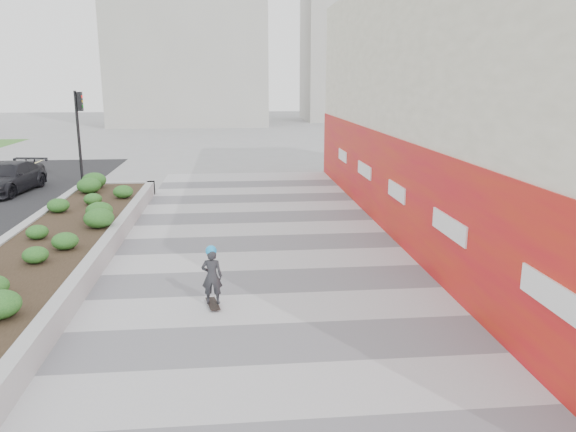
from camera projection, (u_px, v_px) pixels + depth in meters
name	position (u px, v px, depth m)	size (l,w,h in m)	color
ground	(289.00, 397.00, 8.40)	(160.00, 160.00, 0.00)	gray
walkway	(274.00, 316.00, 11.30)	(8.00, 36.00, 0.01)	#A8A8AD
building	(490.00, 102.00, 16.83)	(6.04, 24.08, 8.00)	beige
planter	(51.00, 247.00, 14.54)	(3.00, 18.00, 0.90)	#9E9EA0
traffic_signal_near	(79.00, 125.00, 23.97)	(0.33, 0.28, 4.20)	black
distant_bldg_north_l	(188.00, 28.00, 58.75)	(16.00, 12.00, 20.00)	#ADAAA3
distant_bldg_north_r	(365.00, 15.00, 65.06)	(14.00, 10.00, 24.00)	#ADAAA3
manhole_cover	(298.00, 315.00, 11.35)	(0.44, 0.44, 0.01)	#595654
skateboarder	(212.00, 276.00, 11.61)	(0.46, 0.75, 1.34)	beige
car_dark	(9.00, 178.00, 23.59)	(1.76, 4.32, 1.25)	black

